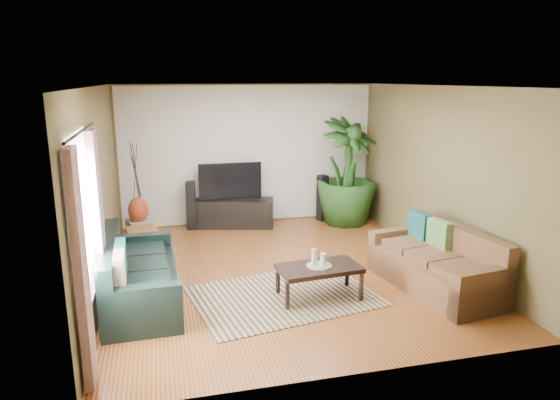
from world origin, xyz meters
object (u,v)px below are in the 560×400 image
object	(u,v)px
potted_plant	(347,172)
speaker_right	(322,198)
television	(230,181)
speaker_left	(191,206)
tv_stand	(231,213)
coffee_table	(319,282)
sofa_right	(435,259)
vase	(138,211)
sofa_left	(140,270)
pedestal	(140,230)
side_table	(143,243)

from	to	relation	value
potted_plant	speaker_right	bearing A→B (deg)	141.57
television	speaker_left	world-z (taller)	television
tv_stand	coffee_table	bearing A→B (deg)	-64.99
television	potted_plant	size ratio (longest dim) A/B	0.58
speaker_right	sofa_right	bearing A→B (deg)	-102.99
tv_stand	vase	xyz separation A→B (m)	(-1.70, -0.49, 0.28)
sofa_left	speaker_left	xyz separation A→B (m)	(0.85, 3.04, 0.04)
tv_stand	potted_plant	size ratio (longest dim) A/B	0.79
sofa_right	pedestal	world-z (taller)	sofa_right
coffee_table	tv_stand	distance (m)	3.55
sofa_left	sofa_right	distance (m)	3.90
sofa_right	coffee_table	distance (m)	1.63
sofa_left	speaker_right	size ratio (longest dim) A/B	2.26
sofa_left	television	size ratio (longest dim) A/B	1.75
tv_stand	speaker_left	size ratio (longest dim) A/B	1.76
tv_stand	sofa_left	bearing A→B (deg)	-103.37
television	vase	world-z (taller)	television
vase	speaker_left	bearing A→B (deg)	27.59
tv_stand	pedestal	bearing A→B (deg)	-149.37
speaker_right	side_table	size ratio (longest dim) A/B	1.91
potted_plant	side_table	bearing A→B (deg)	-164.24
sofa_left	television	bearing A→B (deg)	-29.72
vase	potted_plant	bearing A→B (deg)	2.75
television	speaker_right	world-z (taller)	television
coffee_table	television	size ratio (longest dim) A/B	0.89
vase	pedestal	bearing A→B (deg)	0.00
side_table	tv_stand	bearing A→B (deg)	40.74
sofa_left	side_table	size ratio (longest dim) A/B	4.33
sofa_left	sofa_right	bearing A→B (deg)	-99.89
tv_stand	side_table	distance (m)	2.14
speaker_right	potted_plant	size ratio (longest dim) A/B	0.45
speaker_left	pedestal	world-z (taller)	speaker_left
sofa_left	speaker_left	distance (m)	3.16
pedestal	speaker_right	bearing A→B (deg)	7.91
sofa_right	speaker_left	bearing A→B (deg)	-148.67
tv_stand	speaker_right	distance (m)	1.87
sofa_left	tv_stand	size ratio (longest dim) A/B	1.29
sofa_right	tv_stand	distance (m)	4.24
coffee_table	side_table	size ratio (longest dim) A/B	2.20
sofa_left	speaker_right	bearing A→B (deg)	-50.62
coffee_table	vase	size ratio (longest dim) A/B	2.20
television	side_table	xyz separation A→B (m)	(-1.62, -1.39, -0.65)
sofa_left	coffee_table	world-z (taller)	sofa_left
potted_plant	side_table	distance (m)	4.09
pedestal	potted_plant	bearing A→B (deg)	2.75
speaker_right	side_table	xyz separation A→B (m)	(-3.48, -1.39, -0.22)
tv_stand	speaker_right	xyz separation A→B (m)	(1.86, 0.00, 0.19)
sofa_left	vase	world-z (taller)	sofa_left
tv_stand	side_table	world-z (taller)	tv_stand
vase	television	bearing A→B (deg)	16.22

